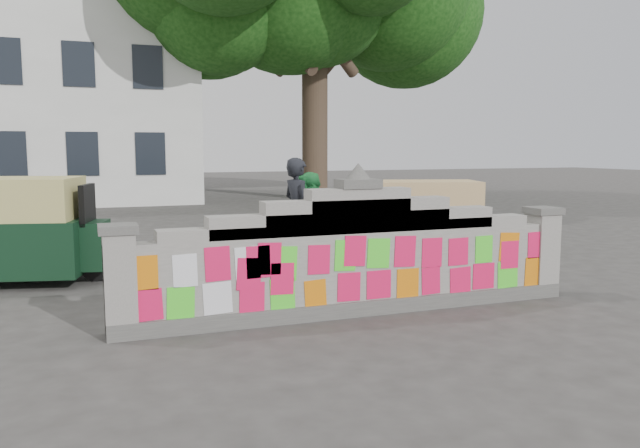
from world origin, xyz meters
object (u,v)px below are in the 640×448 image
at_px(pedestrian, 310,224).
at_px(cyclist_rider, 298,227).
at_px(cyclist_bike, 298,249).
at_px(rickshaw_left, 5,229).
at_px(rickshaw_right, 422,216).

bearing_deg(pedestrian, cyclist_rider, -61.27).
height_order(cyclist_bike, pedestrian, pedestrian).
relative_size(rickshaw_left, rickshaw_right, 1.14).
bearing_deg(rickshaw_left, cyclist_rider, -4.35).
distance_m(cyclist_bike, pedestrian, 0.65).
bearing_deg(pedestrian, rickshaw_left, -121.69).
relative_size(cyclist_bike, rickshaw_right, 0.71).
xyz_separation_m(cyclist_bike, rickshaw_left, (-4.54, 1.46, 0.37)).
bearing_deg(cyclist_bike, rickshaw_right, -75.65).
distance_m(cyclist_bike, rickshaw_left, 4.78).
height_order(rickshaw_left, rickshaw_right, rickshaw_left).
height_order(pedestrian, rickshaw_left, pedestrian).
xyz_separation_m(rickshaw_left, rickshaw_right, (7.87, 0.25, -0.11)).
xyz_separation_m(cyclist_rider, rickshaw_left, (-4.54, 1.46, -0.00)).
relative_size(pedestrian, rickshaw_left, 0.56).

